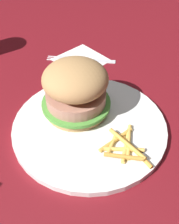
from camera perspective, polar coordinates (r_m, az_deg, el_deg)
ground_plane at (r=0.52m, az=-2.83°, el=-2.22°), size 1.60×1.60×0.00m
plate at (r=0.51m, az=0.00°, el=-2.95°), size 0.29×0.29×0.01m
sandwich at (r=0.50m, az=-2.94°, el=4.89°), size 0.13×0.13×0.10m
fries_pile at (r=0.46m, az=7.44°, el=-7.12°), size 0.10×0.09×0.01m
napkin at (r=0.69m, az=-1.80°, el=10.95°), size 0.13×0.13×0.00m
fork at (r=0.69m, az=-1.94°, el=11.13°), size 0.12×0.14×0.00m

